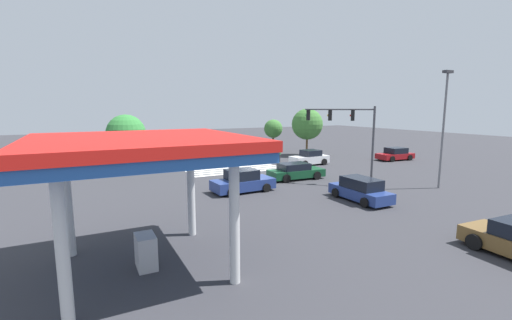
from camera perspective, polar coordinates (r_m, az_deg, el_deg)
ground_plane at (r=30.09m, az=0.00°, el=-2.94°), size 135.03×135.03×0.00m
crosswalk_markings at (r=35.55m, az=-4.51°, el=-1.15°), size 9.49×7.25×0.01m
traffic_signal_mast at (r=28.12m, az=15.21°, el=5.34°), size 3.94×3.94×6.19m
car_0 at (r=23.57m, az=17.00°, el=-4.78°), size 2.02×4.44×1.54m
car_1 at (r=29.51m, az=6.61°, el=-1.90°), size 4.90×2.29×1.39m
car_2 at (r=37.10m, az=8.93°, el=0.32°), size 4.26×2.22×1.60m
car_3 at (r=24.99m, az=-2.24°, el=-3.61°), size 4.62×2.37×1.63m
car_4 at (r=43.23m, az=22.19°, el=0.89°), size 4.46×2.39×1.46m
gas_station_canopy at (r=13.13m, az=-18.65°, el=1.18°), size 7.49×7.49×5.03m
pedestrian at (r=38.67m, az=3.87°, el=1.10°), size 0.41×0.41×1.73m
street_light_pole_a at (r=29.07m, az=28.85°, el=5.90°), size 0.80×0.36×8.76m
tree_corner_a at (r=47.41m, az=2.89°, el=5.21°), size 2.54×2.54×4.49m
tree_corner_b at (r=43.95m, az=8.54°, el=5.92°), size 3.93×3.93×5.98m
tree_corner_c at (r=36.91m, az=-20.83°, el=4.10°), size 3.88×3.88×5.41m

